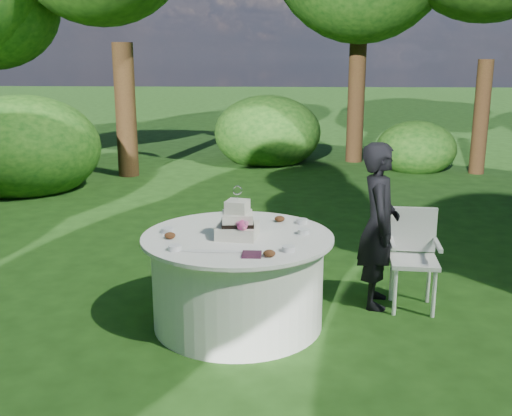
{
  "coord_description": "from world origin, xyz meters",
  "views": [
    {
      "loc": [
        0.41,
        -4.63,
        2.18
      ],
      "look_at": [
        0.15,
        0.0,
        1.0
      ],
      "focal_mm": 42.0,
      "sensor_mm": 36.0,
      "label": 1
    }
  ],
  "objects_px": {
    "cake": "(238,223)",
    "chair": "(413,250)",
    "napkins": "(252,254)",
    "table": "(238,279)",
    "guest": "(379,226)"
  },
  "relations": [
    {
      "from": "guest",
      "to": "cake",
      "type": "bearing_deg",
      "value": 119.41
    },
    {
      "from": "guest",
      "to": "table",
      "type": "xyz_separation_m",
      "value": [
        -1.2,
        -0.47,
        -0.35
      ]
    },
    {
      "from": "cake",
      "to": "chair",
      "type": "relative_size",
      "value": 0.48
    },
    {
      "from": "guest",
      "to": "cake",
      "type": "xyz_separation_m",
      "value": [
        -1.2,
        -0.53,
        0.15
      ]
    },
    {
      "from": "napkins",
      "to": "cake",
      "type": "distance_m",
      "value": 0.49
    },
    {
      "from": "table",
      "to": "cake",
      "type": "xyz_separation_m",
      "value": [
        0.01,
        -0.05,
        0.5
      ]
    },
    {
      "from": "napkins",
      "to": "chair",
      "type": "bearing_deg",
      "value": 35.13
    },
    {
      "from": "cake",
      "to": "chair",
      "type": "distance_m",
      "value": 1.63
    },
    {
      "from": "table",
      "to": "napkins",
      "type": "bearing_deg",
      "value": -73.76
    },
    {
      "from": "table",
      "to": "chair",
      "type": "bearing_deg",
      "value": 16.81
    },
    {
      "from": "cake",
      "to": "chair",
      "type": "xyz_separation_m",
      "value": [
        1.51,
        0.51,
        -0.37
      ]
    },
    {
      "from": "napkins",
      "to": "guest",
      "type": "relative_size",
      "value": 0.1
    },
    {
      "from": "chair",
      "to": "napkins",
      "type": "bearing_deg",
      "value": -144.87
    },
    {
      "from": "napkins",
      "to": "guest",
      "type": "distance_m",
      "value": 1.44
    },
    {
      "from": "cake",
      "to": "guest",
      "type": "bearing_deg",
      "value": 23.66
    }
  ]
}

